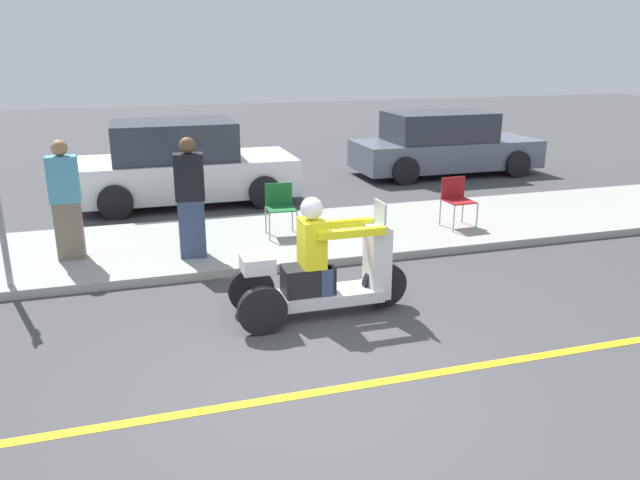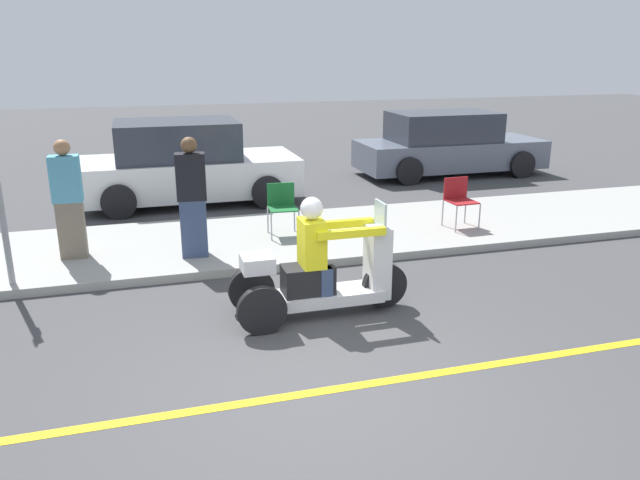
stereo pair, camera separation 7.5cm
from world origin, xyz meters
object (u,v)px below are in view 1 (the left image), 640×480
at_px(folding_chair_curbside, 456,197).
at_px(parked_car_lot_center, 443,145).
at_px(spectator_with_child, 191,200).
at_px(folding_chair_set_back, 280,204).
at_px(motorcycle_trike, 321,273).
at_px(spectator_end_of_line, 66,202).
at_px(parked_car_lot_far, 183,165).

relative_size(folding_chair_curbside, parked_car_lot_center, 0.18).
xyz_separation_m(spectator_with_child, folding_chair_curbside, (4.42, 0.32, -0.33)).
relative_size(spectator_with_child, folding_chair_set_back, 2.11).
bearing_deg(parked_car_lot_center, folding_chair_curbside, -115.39).
bearing_deg(motorcycle_trike, folding_chair_curbside, 39.01).
bearing_deg(folding_chair_curbside, folding_chair_set_back, 172.38).
distance_m(spectator_end_of_line, parked_car_lot_center, 9.46).
xyz_separation_m(spectator_with_child, parked_car_lot_far, (0.23, 3.87, -0.19)).
bearing_deg(parked_car_lot_far, folding_chair_set_back, -68.52).
distance_m(spectator_end_of_line, folding_chair_set_back, 3.18).
height_order(folding_chair_curbside, parked_car_lot_center, parked_car_lot_center).
bearing_deg(parked_car_lot_center, motorcycle_trike, -126.72).
distance_m(spectator_with_child, folding_chair_curbside, 4.44).
relative_size(motorcycle_trike, spectator_with_child, 1.23).
bearing_deg(spectator_end_of_line, spectator_with_child, -14.44).
height_order(spectator_end_of_line, parked_car_lot_far, spectator_end_of_line).
bearing_deg(motorcycle_trike, spectator_with_child, 118.75).
bearing_deg(folding_chair_curbside, motorcycle_trike, -140.99).
bearing_deg(folding_chair_set_back, parked_car_lot_center, 39.48).
bearing_deg(spectator_with_child, folding_chair_set_back, 25.97).
xyz_separation_m(folding_chair_curbside, parked_car_lot_center, (2.20, 4.64, 0.09)).
bearing_deg(folding_chair_set_back, motorcycle_trike, -94.46).
relative_size(motorcycle_trike, folding_chair_curbside, 2.59).
relative_size(folding_chair_set_back, parked_car_lot_far, 0.19).
bearing_deg(spectator_with_child, parked_car_lot_far, 86.62).
bearing_deg(folding_chair_set_back, spectator_with_child, -154.03).
height_order(motorcycle_trike, spectator_with_child, spectator_with_child).
xyz_separation_m(motorcycle_trike, folding_chair_set_back, (0.23, 2.97, 0.11)).
bearing_deg(folding_chair_set_back, spectator_end_of_line, -174.90).
height_order(folding_chair_curbside, parked_car_lot_far, parked_car_lot_far).
distance_m(spectator_end_of_line, parked_car_lot_far, 3.94).
relative_size(folding_chair_set_back, folding_chair_curbside, 1.00).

